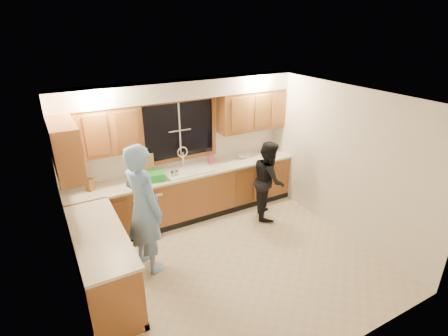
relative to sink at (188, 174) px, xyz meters
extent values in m
plane|color=beige|center=(0.00, -1.60, -0.86)|extent=(4.20, 4.20, 0.00)
plane|color=white|center=(0.00, -1.60, 1.64)|extent=(4.20, 4.20, 0.00)
plane|color=white|center=(0.00, 0.30, 0.39)|extent=(4.20, 0.00, 4.20)
plane|color=white|center=(-2.10, -1.60, 0.39)|extent=(0.00, 3.80, 3.80)
plane|color=white|center=(2.10, -1.60, 0.39)|extent=(0.00, 3.80, 3.80)
cube|color=#9B5B2D|center=(0.00, 0.00, -0.42)|extent=(4.20, 0.60, 0.88)
cube|color=#9B5B2D|center=(-1.80, -1.25, -0.42)|extent=(0.60, 1.90, 0.88)
cube|color=beige|center=(0.00, -0.02, 0.04)|extent=(4.20, 0.63, 0.04)
cube|color=beige|center=(-1.79, -1.25, 0.04)|extent=(0.63, 1.90, 0.04)
cube|color=#9B5B2D|center=(-1.43, 0.13, 0.96)|extent=(1.35, 0.33, 0.75)
cube|color=#9B5B2D|center=(1.43, 0.13, 0.96)|extent=(1.35, 0.33, 0.75)
cube|color=#9B5B2D|center=(-1.94, -0.48, 0.96)|extent=(0.33, 0.90, 0.75)
cube|color=silver|center=(0.00, 0.12, 1.49)|extent=(4.20, 0.35, 0.30)
cube|color=black|center=(0.00, 0.29, 0.74)|extent=(1.30, 0.01, 1.00)
cube|color=#9B5B2D|center=(0.00, 0.28, 1.27)|extent=(1.44, 0.03, 0.07)
cube|color=#9B5B2D|center=(0.00, 0.28, 0.20)|extent=(1.44, 0.03, 0.07)
cube|color=#9B5B2D|center=(-0.69, 0.28, 0.74)|extent=(0.07, 0.03, 1.00)
cube|color=#9B5B2D|center=(0.69, 0.28, 0.74)|extent=(0.07, 0.03, 1.00)
cube|color=white|center=(0.00, 0.00, 0.07)|extent=(0.86, 0.52, 0.03)
cube|color=white|center=(-0.21, 0.00, -0.02)|extent=(0.38, 0.42, 0.18)
cube|color=white|center=(0.21, 0.00, -0.02)|extent=(0.38, 0.42, 0.18)
cylinder|color=silver|center=(0.00, 0.20, 0.22)|extent=(0.04, 0.04, 0.28)
torus|color=silver|center=(0.00, 0.20, 0.36)|extent=(0.21, 0.03, 0.21)
cube|color=white|center=(-0.85, -0.01, -0.45)|extent=(0.60, 0.56, 0.82)
cube|color=white|center=(-1.80, -1.82, -0.41)|extent=(0.58, 0.75, 0.90)
imported|color=#7AA8E7|center=(-1.12, -1.04, 0.11)|extent=(0.66, 0.82, 1.94)
imported|color=black|center=(1.30, -0.69, -0.14)|extent=(0.82, 0.88, 1.46)
cube|color=brown|center=(-1.65, 0.04, 0.15)|extent=(0.14, 0.14, 0.20)
cube|color=tan|center=(-0.68, 0.22, 0.24)|extent=(0.29, 0.17, 0.37)
cube|color=green|center=(-0.63, -0.09, 0.12)|extent=(0.33, 0.32, 0.14)
imported|color=#D45074|center=(0.54, 0.13, 0.16)|extent=(0.11, 0.11, 0.21)
imported|color=silver|center=(1.20, 0.07, 0.08)|extent=(0.28, 0.28, 0.05)
cylinder|color=#B4AB8A|center=(-0.34, -0.15, 0.11)|extent=(0.08, 0.08, 0.11)
cylinder|color=#B4AB8A|center=(-0.26, -0.14, 0.11)|extent=(0.07, 0.07, 0.11)
camera|label=1|loc=(-2.21, -5.32, 2.56)|focal=28.00mm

